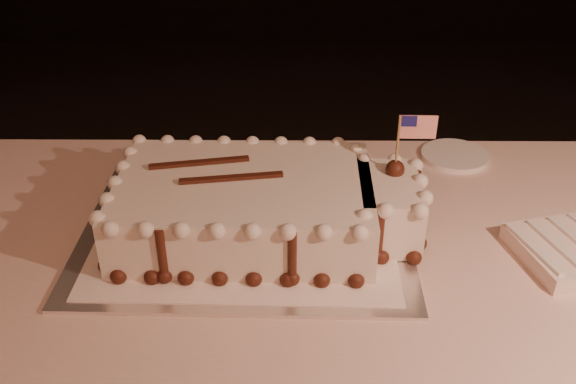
{
  "coord_description": "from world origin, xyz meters",
  "views": [
    {
      "loc": [
        -0.1,
        -0.39,
        1.46
      ],
      "look_at": [
        -0.11,
        0.61,
        0.85
      ],
      "focal_mm": 40.0,
      "sensor_mm": 36.0,
      "label": 1
    }
  ],
  "objects_px": {
    "cake_board": "(246,233)",
    "side_plate": "(455,156)",
    "sheet_cake": "(262,206)",
    "banquet_table": "(338,375)"
  },
  "relations": [
    {
      "from": "cake_board",
      "to": "sheet_cake",
      "type": "bearing_deg",
      "value": 0.49
    },
    {
      "from": "sheet_cake",
      "to": "banquet_table",
      "type": "bearing_deg",
      "value": -2.01
    },
    {
      "from": "side_plate",
      "to": "banquet_table",
      "type": "bearing_deg",
      "value": -131.03
    },
    {
      "from": "cake_board",
      "to": "sheet_cake",
      "type": "xyz_separation_m",
      "value": [
        0.03,
        -0.0,
        0.06
      ]
    },
    {
      "from": "cake_board",
      "to": "side_plate",
      "type": "relative_size",
      "value": 4.02
    },
    {
      "from": "banquet_table",
      "to": "cake_board",
      "type": "xyz_separation_m",
      "value": [
        -0.19,
        0.01,
        0.38
      ]
    },
    {
      "from": "banquet_table",
      "to": "side_plate",
      "type": "relative_size",
      "value": 15.64
    },
    {
      "from": "sheet_cake",
      "to": "side_plate",
      "type": "distance_m",
      "value": 0.53
    },
    {
      "from": "side_plate",
      "to": "cake_board",
      "type": "bearing_deg",
      "value": -146.35
    },
    {
      "from": "cake_board",
      "to": "side_plate",
      "type": "xyz_separation_m",
      "value": [
        0.46,
        0.31,
        0.0
      ]
    }
  ]
}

